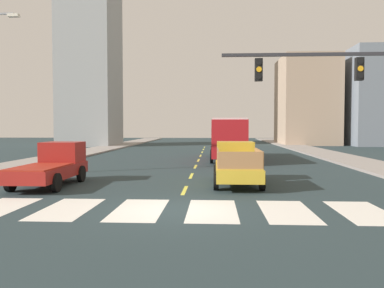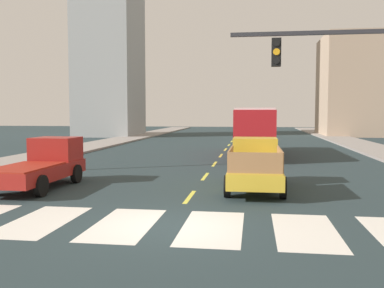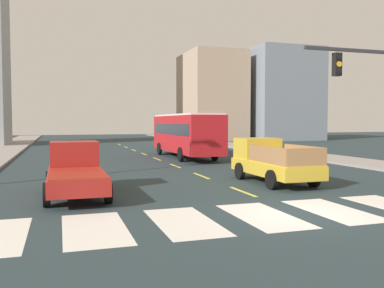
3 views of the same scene
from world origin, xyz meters
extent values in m
plane|color=#273539|center=(0.00, 0.00, 0.00)|extent=(160.00, 160.00, 0.00)
cube|color=gray|center=(12.00, 18.00, 0.07)|extent=(3.75, 110.00, 0.15)
cube|color=gray|center=(-12.00, 18.00, 0.07)|extent=(3.75, 110.00, 0.15)
cube|color=silver|center=(-3.61, 0.00, 0.00)|extent=(1.60, 3.57, 0.01)
cube|color=silver|center=(-1.20, 0.00, 0.00)|extent=(1.60, 3.57, 0.01)
cube|color=silver|center=(1.20, 0.00, 0.00)|extent=(1.60, 3.57, 0.01)
cube|color=silver|center=(3.61, 0.00, 0.00)|extent=(1.60, 3.57, 0.01)
cube|color=silver|center=(6.02, 0.00, 0.00)|extent=(1.60, 3.57, 0.01)
cube|color=#DED547|center=(0.00, 4.00, 0.00)|extent=(0.16, 2.40, 0.01)
cube|color=#DED547|center=(0.00, 9.00, 0.00)|extent=(0.16, 2.40, 0.01)
cube|color=#DED547|center=(0.00, 14.00, 0.00)|extent=(0.16, 2.40, 0.01)
cube|color=#DED547|center=(0.00, 19.00, 0.00)|extent=(0.16, 2.40, 0.01)
cube|color=#DED547|center=(0.00, 24.00, 0.00)|extent=(0.16, 2.40, 0.01)
cube|color=#DED547|center=(0.00, 29.00, 0.00)|extent=(0.16, 2.40, 0.01)
cube|color=#DED547|center=(0.00, 34.00, 0.00)|extent=(0.16, 2.40, 0.01)
cube|color=#DED547|center=(0.00, 39.00, 0.00)|extent=(0.16, 2.40, 0.01)
cube|color=gold|center=(2.33, 5.69, 0.68)|extent=(1.96, 5.20, 0.56)
cube|color=gold|center=(2.33, 7.39, 1.46)|extent=(1.84, 1.60, 1.00)
cube|color=#19232D|center=(2.33, 7.83, 1.64)|extent=(1.72, 0.08, 0.56)
cube|color=gold|center=(2.33, 4.74, 0.99)|extent=(1.84, 3.30, 0.06)
cylinder|color=black|center=(1.35, 7.25, 0.40)|extent=(0.22, 0.80, 0.80)
cylinder|color=black|center=(3.31, 7.25, 0.40)|extent=(0.22, 0.80, 0.80)
cylinder|color=black|center=(1.35, 4.13, 0.40)|extent=(0.22, 0.80, 0.80)
cylinder|color=black|center=(3.31, 4.13, 0.40)|extent=(0.22, 0.80, 0.80)
cube|color=#9B6E44|center=(1.43, 4.74, 1.37)|extent=(0.06, 3.17, 0.70)
cube|color=#9B6E44|center=(3.23, 4.74, 1.37)|extent=(0.06, 3.17, 0.70)
cube|color=#9B6E44|center=(2.33, 3.16, 1.37)|extent=(1.80, 0.06, 0.70)
cube|color=maroon|center=(-6.28, 4.80, 0.68)|extent=(1.96, 5.20, 0.56)
cube|color=maroon|center=(-6.28, 6.50, 1.46)|extent=(1.84, 1.60, 1.00)
cube|color=#19232D|center=(-6.28, 6.94, 1.64)|extent=(1.72, 0.08, 0.56)
cube|color=maroon|center=(-6.28, 3.85, 0.99)|extent=(1.84, 3.30, 0.06)
cylinder|color=black|center=(-7.26, 6.36, 0.40)|extent=(0.22, 0.80, 0.80)
cylinder|color=black|center=(-5.30, 6.36, 0.40)|extent=(0.22, 0.80, 0.80)
cylinder|color=black|center=(-7.26, 3.24, 0.40)|extent=(0.22, 0.80, 0.80)
cylinder|color=black|center=(-5.30, 3.24, 0.40)|extent=(0.22, 0.80, 0.80)
cube|color=#B4191F|center=(2.33, 19.44, 1.85)|extent=(2.50, 10.80, 2.70)
cube|color=#19232D|center=(2.33, 19.44, 2.20)|extent=(2.52, 9.94, 0.80)
cube|color=silver|center=(2.33, 19.44, 3.26)|extent=(2.40, 10.37, 0.12)
cylinder|color=black|center=(1.08, 22.79, 0.50)|extent=(0.22, 1.00, 1.00)
cylinder|color=black|center=(3.58, 22.79, 0.50)|extent=(0.22, 1.00, 1.00)
cylinder|color=black|center=(1.08, 16.47, 0.50)|extent=(0.22, 1.00, 1.00)
cylinder|color=black|center=(3.58, 16.47, 0.50)|extent=(0.22, 1.00, 1.00)
cube|color=#2D2D33|center=(6.13, 2.19, 5.40)|extent=(9.19, 0.12, 0.12)
cube|color=black|center=(6.59, 2.19, 4.85)|extent=(0.28, 0.24, 0.84)
cylinder|color=black|center=(6.59, 2.06, 5.11)|extent=(0.20, 0.04, 0.20)
cylinder|color=orange|center=(6.59, 2.06, 4.85)|extent=(0.20, 0.04, 0.20)
cylinder|color=black|center=(6.59, 2.06, 4.59)|extent=(0.20, 0.04, 0.20)
cube|color=black|center=(2.91, 2.19, 4.85)|extent=(0.28, 0.24, 0.84)
cylinder|color=black|center=(2.91, 2.06, 5.11)|extent=(0.20, 0.04, 0.20)
cylinder|color=orange|center=(2.91, 2.06, 4.85)|extent=(0.20, 0.04, 0.20)
cylinder|color=black|center=(2.91, 2.06, 4.59)|extent=(0.20, 0.04, 0.20)
cube|color=silver|center=(-9.53, 8.21, 8.70)|extent=(0.60, 0.28, 0.16)
cube|color=#989D9E|center=(-16.26, 42.80, 17.55)|extent=(7.28, 8.75, 35.09)
cube|color=tan|center=(15.14, 48.26, 6.51)|extent=(7.94, 10.78, 13.03)
cube|color=slate|center=(25.35, 46.17, 6.85)|extent=(10.21, 10.91, 13.69)
camera|label=1|loc=(1.26, -12.85, 2.75)|focal=37.18mm
camera|label=2|loc=(2.25, -11.12, 3.04)|focal=40.13mm
camera|label=3|loc=(-6.84, -10.78, 2.75)|focal=38.75mm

